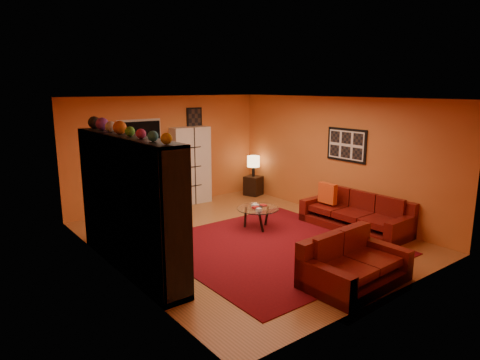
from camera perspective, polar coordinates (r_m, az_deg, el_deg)
floor at (r=8.19m, az=0.72°, el=-7.68°), size 6.00×6.00×0.00m
ceiling at (r=7.70m, az=0.77°, el=10.83°), size 6.00×6.00×0.00m
wall_back at (r=10.33m, az=-9.63°, el=3.79°), size 6.00×0.00×6.00m
wall_front at (r=5.85m, az=19.28°, el=-3.26°), size 6.00×0.00×6.00m
wall_left at (r=6.62m, az=-16.51°, el=-1.29°), size 0.00×6.00×6.00m
wall_right at (r=9.57m, az=12.61°, el=3.00°), size 0.00×6.00×6.00m
rug at (r=7.75m, az=4.55°, el=-8.87°), size 3.60×3.60×0.01m
doorway at (r=10.04m, az=-13.00°, el=1.78°), size 0.95×0.10×2.04m
wall_art_right at (r=9.32m, az=14.03°, el=4.55°), size 0.03×1.00×0.70m
wall_art_back at (r=10.60m, az=-6.11°, el=8.19°), size 0.42×0.03×0.52m
entertainment_unit at (r=6.76m, az=-14.61°, el=-3.09°), size 0.45×3.00×2.10m
tv at (r=6.74m, az=-14.01°, el=-3.42°), size 1.02×0.13×0.59m
sofa at (r=8.94m, az=15.41°, el=-4.47°), size 0.97×2.22×0.85m
loveseat at (r=6.53m, az=14.53°, el=-10.77°), size 1.60×1.00×0.85m
throw_pillow at (r=9.10m, az=11.59°, el=-1.74°), size 0.12×0.42×0.42m
coffee_table at (r=8.58m, az=2.39°, el=-4.07°), size 0.84×0.84×0.42m
storage_cabinet at (r=10.46m, az=-6.61°, el=1.95°), size 0.95×0.47×1.86m
bowl_chair at (r=9.79m, az=-11.50°, el=-2.61°), size 0.73×0.73×0.60m
side_table at (r=11.28m, az=1.78°, el=-0.75°), size 0.51×0.51×0.50m
table_lamp at (r=11.15m, az=1.81°, el=2.43°), size 0.32×0.32×0.54m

